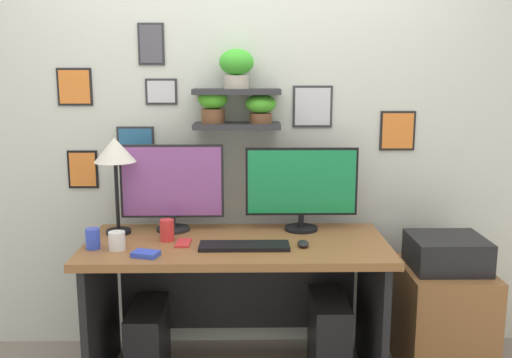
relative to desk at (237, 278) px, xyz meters
name	(u,v)px	position (x,y,z in m)	size (l,w,h in m)	color
back_wall_assembly	(237,115)	(0.00, 0.38, 0.82)	(4.40, 0.24, 2.70)	silver
desk	(237,278)	(0.00, 0.00, 0.00)	(1.53, 0.68, 0.75)	brown
monitor_left	(172,185)	(-0.35, 0.16, 0.46)	(0.55, 0.18, 0.47)	black
monitor_right	(302,186)	(0.35, 0.16, 0.46)	(0.60, 0.18, 0.45)	black
keyboard	(244,246)	(0.04, -0.16, 0.22)	(0.44, 0.14, 0.02)	black
computer_mouse	(303,244)	(0.33, -0.14, 0.23)	(0.06, 0.09, 0.03)	black
desk_lamp	(115,155)	(-0.63, 0.10, 0.63)	(0.22, 0.22, 0.51)	black
cell_phone	(183,243)	(-0.26, -0.09, 0.22)	(0.07, 0.14, 0.01)	red
coffee_mug	(117,241)	(-0.57, -0.18, 0.26)	(0.08, 0.08, 0.09)	white
pen_cup	(93,239)	(-0.70, -0.16, 0.26)	(0.07, 0.07, 0.10)	blue
scissors_tray	(146,254)	(-0.42, -0.28, 0.23)	(0.12, 0.08, 0.02)	blue
water_cup	(167,230)	(-0.35, -0.03, 0.27)	(0.07, 0.07, 0.11)	red
drawer_cabinet	(442,319)	(1.10, 0.01, -0.25)	(0.44, 0.50, 0.58)	brown
printer	(447,253)	(1.10, 0.01, 0.13)	(0.38, 0.34, 0.17)	black
computer_tower_left	(148,341)	(-0.47, -0.01, -0.35)	(0.18, 0.40, 0.38)	black
computer_tower_right	(329,339)	(0.48, -0.07, -0.31)	(0.18, 0.40, 0.45)	black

